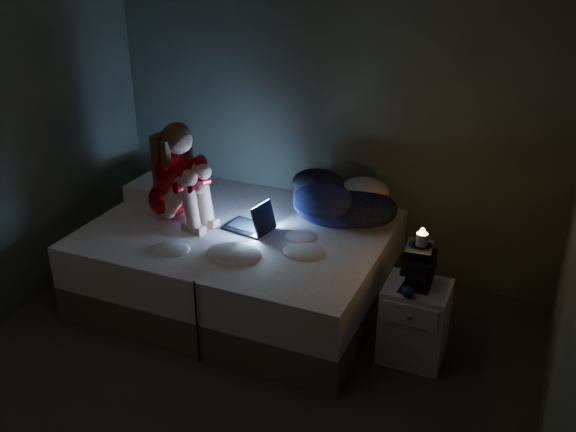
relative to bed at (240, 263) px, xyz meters
The scene contains 12 objects.
floor 1.20m from the bed, 70.64° to the right, with size 3.60×3.80×0.02m, color #332C2A.
wall_back 1.35m from the bed, 64.49° to the left, with size 3.60×0.02×2.60m, color #5A654A.
bed is the anchor object (origin of this frame).
pillow 0.88m from the bed, 164.97° to the left, with size 0.50×0.36×0.15m, color white.
woman 0.86m from the bed, behind, with size 0.47×0.31×0.76m, color #7A0307, non-canonical shape.
laptop 0.41m from the bed, 13.48° to the left, with size 0.33×0.24×0.24m, color black, non-canonical shape.
clothes_pile 0.86m from the bed, 35.00° to the left, with size 0.64×0.51×0.39m, color #1B1B4D, non-canonical shape.
nightstand 1.38m from the bed, ahead, with size 0.40×0.36×0.53m, color silver.
book_stack 1.42m from the bed, ahead, with size 0.19×0.25×0.27m, color black, non-canonical shape.
candle 1.48m from the bed, ahead, with size 0.07×0.07×0.08m, color beige.
phone 1.35m from the bed, 11.49° to the right, with size 0.07×0.14×0.01m, color black.
blue_orb 1.42m from the bed, 15.05° to the right, with size 0.08×0.08×0.08m, color navy.
Camera 1 is at (1.60, -2.57, 2.62)m, focal length 39.88 mm.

